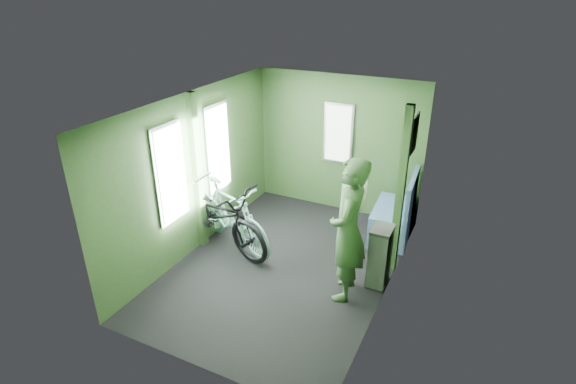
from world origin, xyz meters
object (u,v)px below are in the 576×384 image
at_px(bicycle_mint, 232,245).
at_px(bicycle_black, 220,245).
at_px(waste_box, 380,256).
at_px(bench_seat, 394,219).
at_px(passenger, 348,230).

bearing_deg(bicycle_mint, bicycle_black, 138.05).
bearing_deg(bicycle_black, bicycle_mint, -46.18).
distance_m(waste_box, bench_seat, 1.26).
bearing_deg(waste_box, bench_seat, 95.08).
xyz_separation_m(waste_box, bench_seat, (-0.11, 1.25, -0.10)).
height_order(bicycle_black, passenger, passenger).
height_order(bicycle_mint, passenger, passenger).
height_order(bicycle_black, bicycle_mint, bicycle_black).
bearing_deg(passenger, waste_box, 132.07).
relative_size(bicycle_mint, bench_seat, 1.65).
bearing_deg(bench_seat, passenger, -101.18).
bearing_deg(bicycle_black, passenger, -80.27).
xyz_separation_m(bicycle_black, bicycle_mint, (0.17, 0.09, 0.00)).
bearing_deg(waste_box, bicycle_black, -176.54).
xyz_separation_m(bicycle_black, bench_seat, (2.27, 1.40, 0.31)).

